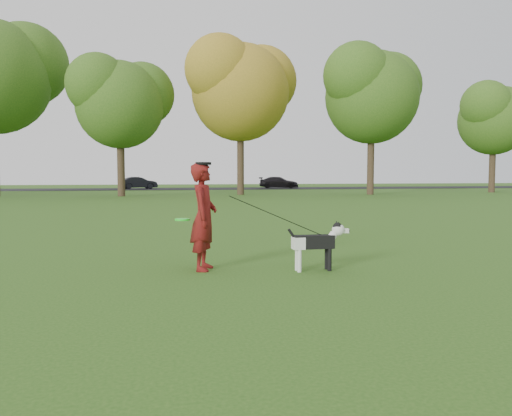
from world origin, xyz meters
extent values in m
plane|color=#285116|center=(0.00, 0.00, 0.00)|extent=(120.00, 120.00, 0.00)
cube|color=black|center=(0.00, 40.00, 0.01)|extent=(120.00, 7.00, 0.02)
imported|color=#5E0D10|center=(-0.80, -0.29, 0.83)|extent=(0.54, 0.69, 1.65)
cube|color=black|center=(0.84, -0.67, 0.45)|extent=(0.63, 0.19, 0.21)
cube|color=white|center=(0.61, -0.67, 0.43)|extent=(0.18, 0.20, 0.19)
cylinder|color=white|center=(0.61, -0.74, 0.17)|extent=(0.06, 0.06, 0.34)
cylinder|color=white|center=(0.61, -0.60, 0.17)|extent=(0.06, 0.06, 0.34)
cylinder|color=black|center=(1.08, -0.74, 0.17)|extent=(0.06, 0.06, 0.34)
cylinder|color=black|center=(1.08, -0.60, 0.17)|extent=(0.06, 0.06, 0.34)
cylinder|color=white|center=(1.13, -0.67, 0.50)|extent=(0.21, 0.13, 0.22)
sphere|color=white|center=(1.24, -0.67, 0.62)|extent=(0.19, 0.19, 0.19)
sphere|color=black|center=(1.23, -0.67, 0.66)|extent=(0.15, 0.15, 0.15)
cube|color=white|center=(1.34, -0.67, 0.61)|extent=(0.13, 0.07, 0.07)
sphere|color=black|center=(1.41, -0.67, 0.61)|extent=(0.04, 0.04, 0.04)
cone|color=black|center=(1.23, -0.72, 0.72)|extent=(0.07, 0.07, 0.08)
cone|color=black|center=(1.23, -0.62, 0.72)|extent=(0.07, 0.07, 0.08)
cylinder|color=black|center=(0.54, -0.67, 0.52)|extent=(0.22, 0.04, 0.29)
cylinder|color=black|center=(1.06, -0.67, 0.51)|extent=(0.14, 0.14, 0.02)
imported|color=black|center=(-3.57, 40.00, 0.58)|extent=(3.63, 2.20, 1.13)
imported|color=black|center=(9.96, 40.00, 0.58)|extent=(4.17, 2.65, 1.12)
cylinder|color=#20FF25|center=(-1.13, -0.34, 0.79)|extent=(0.23, 0.23, 0.02)
cylinder|color=black|center=(-0.80, -0.29, 1.64)|extent=(0.24, 0.24, 0.04)
cylinder|color=#38281C|center=(-4.00, 25.50, 2.10)|extent=(0.48, 0.48, 4.20)
sphere|color=#426B1E|center=(-4.00, 25.50, 6.44)|extent=(5.60, 5.60, 5.60)
cylinder|color=#38281C|center=(4.00, 26.50, 2.52)|extent=(0.48, 0.48, 5.04)
sphere|color=#A58426|center=(4.00, 26.50, 7.73)|extent=(6.72, 6.72, 6.72)
cylinder|color=#38281C|center=(13.00, 25.00, 2.42)|extent=(0.48, 0.48, 4.83)
sphere|color=#426B1E|center=(13.00, 25.00, 7.41)|extent=(6.44, 6.44, 6.44)
cylinder|color=#38281C|center=(24.00, 27.00, 1.99)|extent=(0.48, 0.48, 3.99)
sphere|color=#426B1E|center=(24.00, 27.00, 6.12)|extent=(5.32, 5.32, 5.32)
camera|label=1|loc=(-1.43, -7.95, 1.50)|focal=35.00mm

